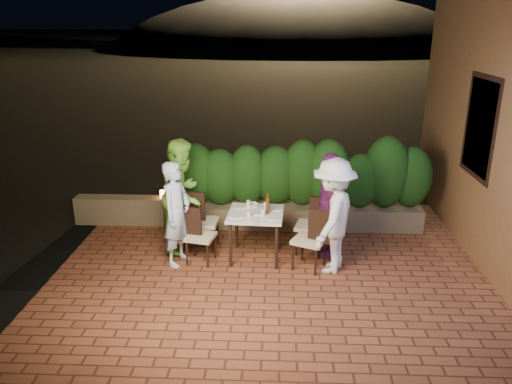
# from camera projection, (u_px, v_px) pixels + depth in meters

# --- Properties ---
(ground) EXTENTS (400.00, 400.00, 0.00)m
(ground) POSITION_uv_depth(u_px,v_px,m) (293.00, 292.00, 6.86)
(ground) COLOR black
(ground) RESTS_ON ground
(terrace_floor) EXTENTS (7.00, 6.00, 0.15)m
(terrace_floor) POSITION_uv_depth(u_px,v_px,m) (292.00, 278.00, 7.35)
(terrace_floor) COLOR brown
(terrace_floor) RESTS_ON ground
(window_pane) EXTENTS (0.08, 1.00, 1.40)m
(window_pane) POSITION_uv_depth(u_px,v_px,m) (482.00, 127.00, 7.49)
(window_pane) COLOR black
(window_pane) RESTS_ON building_wall
(window_frame) EXTENTS (0.06, 1.15, 1.55)m
(window_frame) POSITION_uv_depth(u_px,v_px,m) (481.00, 127.00, 7.49)
(window_frame) COLOR black
(window_frame) RESTS_ON building_wall
(planter) EXTENTS (4.20, 0.55, 0.40)m
(planter) POSITION_uv_depth(u_px,v_px,m) (302.00, 216.00, 8.95)
(planter) COLOR brown
(planter) RESTS_ON ground
(hedge) EXTENTS (4.00, 0.70, 1.10)m
(hedge) POSITION_uv_depth(u_px,v_px,m) (303.00, 176.00, 8.70)
(hedge) COLOR #174011
(hedge) RESTS_ON planter
(parapet) EXTENTS (2.20, 0.30, 0.50)m
(parapet) POSITION_uv_depth(u_px,v_px,m) (137.00, 210.00, 9.06)
(parapet) COLOR brown
(parapet) RESTS_ON ground
(hill) EXTENTS (52.00, 40.00, 22.00)m
(hill) POSITION_uv_depth(u_px,v_px,m) (297.00, 81.00, 64.73)
(hill) COLOR black
(hill) RESTS_ON ground
(dining_table) EXTENTS (0.87, 0.87, 0.75)m
(dining_table) POSITION_uv_depth(u_px,v_px,m) (256.00, 235.00, 7.70)
(dining_table) COLOR white
(dining_table) RESTS_ON ground
(plate_nw) EXTENTS (0.21, 0.21, 0.01)m
(plate_nw) POSITION_uv_depth(u_px,v_px,m) (236.00, 216.00, 7.43)
(plate_nw) COLOR white
(plate_nw) RESTS_ON dining_table
(plate_sw) EXTENTS (0.21, 0.21, 0.01)m
(plate_sw) POSITION_uv_depth(u_px,v_px,m) (240.00, 207.00, 7.80)
(plate_sw) COLOR white
(plate_sw) RESTS_ON dining_table
(plate_ne) EXTENTS (0.23, 0.23, 0.01)m
(plate_ne) POSITION_uv_depth(u_px,v_px,m) (272.00, 218.00, 7.37)
(plate_ne) COLOR white
(plate_ne) RESTS_ON dining_table
(plate_se) EXTENTS (0.23, 0.23, 0.01)m
(plate_se) POSITION_uv_depth(u_px,v_px,m) (276.00, 208.00, 7.74)
(plate_se) COLOR white
(plate_se) RESTS_ON dining_table
(plate_centre) EXTENTS (0.22, 0.22, 0.01)m
(plate_centre) POSITION_uv_depth(u_px,v_px,m) (257.00, 213.00, 7.57)
(plate_centre) COLOR white
(plate_centre) RESTS_ON dining_table
(plate_front) EXTENTS (0.24, 0.24, 0.01)m
(plate_front) POSITION_uv_depth(u_px,v_px,m) (258.00, 220.00, 7.27)
(plate_front) COLOR white
(plate_front) RESTS_ON dining_table
(glass_nw) EXTENTS (0.06, 0.06, 0.10)m
(glass_nw) POSITION_uv_depth(u_px,v_px,m) (249.00, 214.00, 7.39)
(glass_nw) COLOR silver
(glass_nw) RESTS_ON dining_table
(glass_sw) EXTENTS (0.07, 0.07, 0.12)m
(glass_sw) POSITION_uv_depth(u_px,v_px,m) (249.00, 204.00, 7.77)
(glass_sw) COLOR silver
(glass_sw) RESTS_ON dining_table
(glass_ne) EXTENTS (0.07, 0.07, 0.12)m
(glass_ne) POSITION_uv_depth(u_px,v_px,m) (263.00, 213.00, 7.42)
(glass_ne) COLOR silver
(glass_ne) RESTS_ON dining_table
(glass_se) EXTENTS (0.06, 0.06, 0.11)m
(glass_se) POSITION_uv_depth(u_px,v_px,m) (266.00, 205.00, 7.72)
(glass_se) COLOR silver
(glass_se) RESTS_ON dining_table
(beer_bottle) EXTENTS (0.06, 0.06, 0.32)m
(beer_bottle) POSITION_uv_depth(u_px,v_px,m) (268.00, 203.00, 7.52)
(beer_bottle) COLOR #4B2F0C
(beer_bottle) RESTS_ON dining_table
(bowl) EXTENTS (0.21, 0.21, 0.04)m
(bowl) POSITION_uv_depth(u_px,v_px,m) (253.00, 205.00, 7.86)
(bowl) COLOR white
(bowl) RESTS_ON dining_table
(chair_left_front) EXTENTS (0.48, 0.48, 0.87)m
(chair_left_front) POSITION_uv_depth(u_px,v_px,m) (201.00, 235.00, 7.55)
(chair_left_front) COLOR black
(chair_left_front) RESTS_ON ground
(chair_left_back) EXTENTS (0.47, 0.47, 0.96)m
(chair_left_back) POSITION_uv_depth(u_px,v_px,m) (204.00, 221.00, 8.00)
(chair_left_back) COLOR black
(chair_left_back) RESTS_ON ground
(chair_right_front) EXTENTS (0.59, 0.59, 0.95)m
(chair_right_front) POSITION_uv_depth(u_px,v_px,m) (309.00, 239.00, 7.35)
(chair_right_front) COLOR black
(chair_right_front) RESTS_ON ground
(chair_right_back) EXTENTS (0.53, 0.53, 0.95)m
(chair_right_back) POSITION_uv_depth(u_px,v_px,m) (310.00, 225.00, 7.85)
(chair_right_back) COLOR black
(chair_right_back) RESTS_ON ground
(diner_blue) EXTENTS (0.55, 0.68, 1.60)m
(diner_blue) POSITION_uv_depth(u_px,v_px,m) (177.00, 214.00, 7.40)
(diner_blue) COLOR silver
(diner_blue) RESTS_ON ground
(diner_green) EXTENTS (0.86, 1.01, 1.81)m
(diner_green) POSITION_uv_depth(u_px,v_px,m) (183.00, 195.00, 7.89)
(diner_green) COLOR #89DD45
(diner_green) RESTS_ON ground
(diner_white) EXTENTS (1.01, 1.26, 1.71)m
(diner_white) POSITION_uv_depth(u_px,v_px,m) (333.00, 216.00, 7.17)
(diner_white) COLOR white
(diner_white) RESTS_ON ground
(diner_purple) EXTENTS (0.47, 1.00, 1.66)m
(diner_purple) POSITION_uv_depth(u_px,v_px,m) (329.00, 205.00, 7.69)
(diner_purple) COLOR #792872
(diner_purple) RESTS_ON ground
(parapet_lamp) EXTENTS (0.10, 0.10, 0.14)m
(parapet_lamp) POSITION_uv_depth(u_px,v_px,m) (163.00, 194.00, 8.94)
(parapet_lamp) COLOR orange
(parapet_lamp) RESTS_ON parapet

